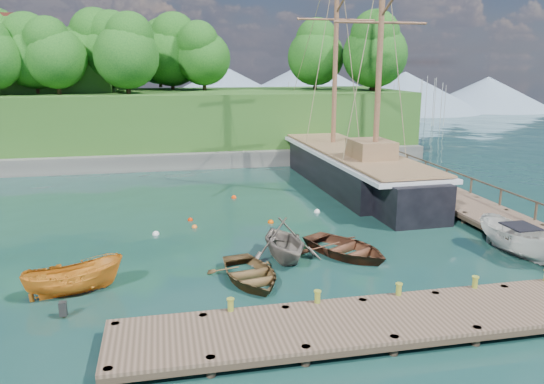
{
  "coord_description": "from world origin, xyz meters",
  "views": [
    {
      "loc": [
        -5.99,
        -21.19,
        8.64
      ],
      "look_at": [
        -0.41,
        5.27,
        2.0
      ],
      "focal_mm": 35.0,
      "sensor_mm": 36.0,
      "label": 1
    }
  ],
  "objects_px": {
    "rowboat_2": "(346,255)",
    "rowboat_1": "(284,259)",
    "cabin_boat_white": "(518,256)",
    "rowboat_0": "(250,281)",
    "motorboat_orange": "(75,294)",
    "schooner": "(351,171)"
  },
  "relations": [
    {
      "from": "cabin_boat_white",
      "to": "schooner",
      "type": "height_order",
      "value": "schooner"
    },
    {
      "from": "rowboat_2",
      "to": "motorboat_orange",
      "type": "relative_size",
      "value": 1.2
    },
    {
      "from": "rowboat_0",
      "to": "schooner",
      "type": "xyz_separation_m",
      "value": [
        9.94,
        15.33,
        1.11
      ]
    },
    {
      "from": "rowboat_0",
      "to": "schooner",
      "type": "relative_size",
      "value": 0.15
    },
    {
      "from": "rowboat_2",
      "to": "rowboat_0",
      "type": "bearing_deg",
      "value": 172.86
    },
    {
      "from": "rowboat_1",
      "to": "schooner",
      "type": "height_order",
      "value": "schooner"
    },
    {
      "from": "motorboat_orange",
      "to": "cabin_boat_white",
      "type": "bearing_deg",
      "value": -104.83
    },
    {
      "from": "motorboat_orange",
      "to": "cabin_boat_white",
      "type": "height_order",
      "value": "cabin_boat_white"
    },
    {
      "from": "rowboat_0",
      "to": "motorboat_orange",
      "type": "bearing_deg",
      "value": 168.75
    },
    {
      "from": "schooner",
      "to": "cabin_boat_white",
      "type": "bearing_deg",
      "value": -82.09
    },
    {
      "from": "rowboat_1",
      "to": "cabin_boat_white",
      "type": "height_order",
      "value": "rowboat_1"
    },
    {
      "from": "rowboat_2",
      "to": "cabin_boat_white",
      "type": "relative_size",
      "value": 0.96
    },
    {
      "from": "motorboat_orange",
      "to": "cabin_boat_white",
      "type": "xyz_separation_m",
      "value": [
        19.27,
        0.12,
        0.0
      ]
    },
    {
      "from": "rowboat_1",
      "to": "motorboat_orange",
      "type": "relative_size",
      "value": 1.03
    },
    {
      "from": "rowboat_2",
      "to": "schooner",
      "type": "xyz_separation_m",
      "value": [
        5.14,
        13.33,
        1.11
      ]
    },
    {
      "from": "cabin_boat_white",
      "to": "schooner",
      "type": "relative_size",
      "value": 0.17
    },
    {
      "from": "cabin_boat_white",
      "to": "rowboat_0",
      "type": "bearing_deg",
      "value": 173.28
    },
    {
      "from": "rowboat_2",
      "to": "rowboat_1",
      "type": "bearing_deg",
      "value": 148.51
    },
    {
      "from": "rowboat_1",
      "to": "motorboat_orange",
      "type": "xyz_separation_m",
      "value": [
        -8.67,
        -1.92,
        0.0
      ]
    },
    {
      "from": "rowboat_1",
      "to": "cabin_boat_white",
      "type": "bearing_deg",
      "value": -15.76
    },
    {
      "from": "rowboat_2",
      "to": "motorboat_orange",
      "type": "height_order",
      "value": "motorboat_orange"
    },
    {
      "from": "rowboat_2",
      "to": "cabin_boat_white",
      "type": "xyz_separation_m",
      "value": [
        7.69,
        -1.71,
        0.0
      ]
    }
  ]
}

